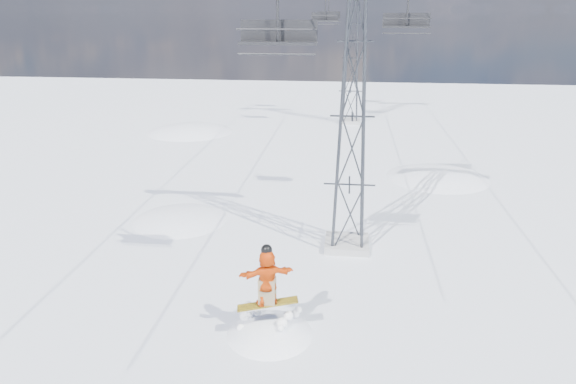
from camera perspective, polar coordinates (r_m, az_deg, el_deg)
name	(u,v)px	position (r m, az deg, el deg)	size (l,w,h in m)	color
ground	(314,372)	(14.85, 2.96, -19.39)	(120.00, 120.00, 0.00)	white
snow_terrain	(267,283)	(38.22, -2.33, -10.07)	(39.00, 37.00, 22.00)	white
lift_tower_near	(352,117)	(19.90, 7.15, 8.26)	(5.20, 1.80, 11.43)	#999999
lift_tower_far	(352,58)	(44.69, 7.13, 14.51)	(5.20, 1.80, 11.43)	#999999
snowboarder_jump	(270,377)	(17.23, -1.98, -19.90)	(4.40, 4.40, 7.08)	white
lift_chair_near	(278,34)	(15.01, -1.11, 17.11)	(2.19, 0.63, 2.71)	black
lift_chair_mid	(407,22)	(23.93, 13.04, 17.95)	(2.03, 0.58, 2.51)	black
lift_chair_far	(325,17)	(41.79, 4.15, 18.78)	(2.11, 0.61, 2.62)	black
lift_chair_extra	(329,16)	(47.86, 4.53, 18.94)	(2.06, 0.59, 2.55)	black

